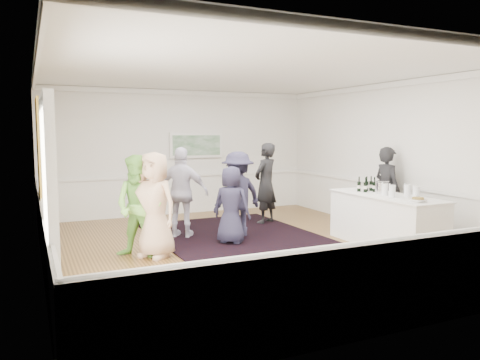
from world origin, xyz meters
name	(u,v)px	position (x,y,z in m)	size (l,w,h in m)	color
floor	(247,247)	(0.00, 0.00, 0.00)	(8.00, 8.00, 0.00)	brown
ceiling	(247,72)	(0.00, 0.00, 3.20)	(7.00, 8.00, 0.02)	white
wall_left	(38,168)	(-3.50, 0.00, 1.60)	(0.02, 8.00, 3.20)	white
wall_right	(395,157)	(3.50, 0.00, 1.60)	(0.02, 8.00, 3.20)	white
wall_back	(181,152)	(0.00, 4.00, 1.60)	(7.00, 0.02, 3.20)	white
wall_front	(410,184)	(0.00, -4.00, 1.60)	(7.00, 0.02, 3.20)	white
wainscoting	(247,221)	(0.00, 0.00, 0.50)	(7.00, 8.00, 1.00)	white
mirror	(39,151)	(-3.45, 1.30, 1.80)	(0.05, 1.25, 1.85)	#EBBB45
doorway	(48,195)	(-3.45, -1.90, 1.42)	(0.10, 1.78, 2.56)	white
landscape_painting	(196,145)	(0.40, 3.95, 1.78)	(1.44, 0.06, 0.66)	white
area_rug	(236,236)	(0.19, 0.92, 0.01)	(3.15, 4.13, 0.02)	black
serving_table	(386,220)	(2.43, -0.96, 0.49)	(0.90, 2.38, 0.97)	white
bartender	(387,190)	(3.20, -0.11, 0.91)	(0.67, 0.44, 1.83)	black
guest_tan	(154,205)	(-1.71, 0.05, 0.90)	(0.88, 0.57, 1.80)	tan
guest_green	(139,207)	(-1.95, 0.14, 0.88)	(0.85, 0.66, 1.76)	#7AC44E
guest_lilac	(182,193)	(-0.83, 1.30, 0.92)	(1.07, 0.45, 1.83)	silver
guest_dark_a	(238,194)	(0.21, 0.87, 0.87)	(1.13, 0.65, 1.74)	#232137
guest_dark_b	(266,183)	(1.38, 1.90, 0.94)	(0.69, 0.45, 1.88)	black
guest_navy	(231,205)	(-0.14, 0.41, 0.75)	(0.73, 0.47, 1.49)	#232137
wine_bottles	(367,184)	(2.43, -0.41, 1.12)	(0.36, 0.25, 0.31)	black
juice_pitchers	(400,191)	(2.44, -1.29, 1.09)	(0.38, 0.67, 0.24)	#7FAB3D
ice_bucket	(382,188)	(2.47, -0.78, 1.08)	(0.26, 0.26, 0.24)	silver
nut_bowl	(418,200)	(2.30, -1.85, 1.00)	(0.27, 0.27, 0.07)	white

